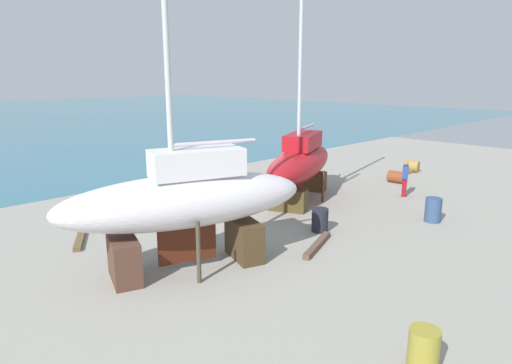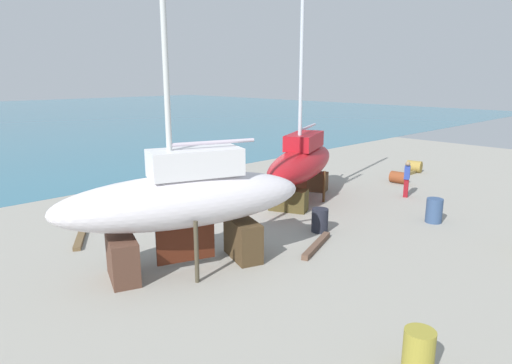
% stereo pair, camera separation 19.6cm
% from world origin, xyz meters
% --- Properties ---
extents(ground_plane, '(46.32, 46.32, 0.00)m').
position_xyz_m(ground_plane, '(0.00, -5.10, 0.00)').
color(ground_plane, gray).
extents(sailboat_mid_port, '(7.39, 4.77, 10.82)m').
position_xyz_m(sailboat_mid_port, '(0.85, -1.38, 1.67)').
color(sailboat_mid_port, '#483D1E').
rests_on(sailboat_mid_port, ground).
extents(sailboat_large_starboard, '(7.30, 4.05, 12.65)m').
position_xyz_m(sailboat_large_starboard, '(-7.13, -3.96, 2.02)').
color(sailboat_large_starboard, '#503327').
rests_on(sailboat_large_starboard, ground).
extents(worker, '(0.50, 0.40, 1.65)m').
position_xyz_m(worker, '(4.68, -4.41, 0.85)').
color(worker, maroon).
rests_on(worker, ground).
extents(barrel_by_slipway, '(0.85, 0.85, 0.93)m').
position_xyz_m(barrel_by_slipway, '(2.03, -6.98, 0.46)').
color(barrel_by_slipway, '#324A71').
rests_on(barrel_by_slipway, ground).
extents(barrel_tipped_left, '(0.64, 0.64, 0.84)m').
position_xyz_m(barrel_tipped_left, '(-1.92, -4.66, 0.42)').
color(barrel_tipped_left, '#20222C').
rests_on(barrel_tipped_left, ground).
extents(barrel_rust_far, '(0.82, 0.91, 0.66)m').
position_xyz_m(barrel_rust_far, '(10.03, -2.06, 0.33)').
color(barrel_rust_far, olive).
rests_on(barrel_rust_far, ground).
extents(barrel_tipped_center, '(0.72, 0.72, 0.90)m').
position_xyz_m(barrel_tipped_center, '(-6.82, -10.83, 0.45)').
color(barrel_tipped_center, olive).
rests_on(barrel_tipped_center, ground).
extents(barrel_tar_black, '(0.65, 0.86, 0.60)m').
position_xyz_m(barrel_tar_black, '(6.90, -2.82, 0.30)').
color(barrel_tar_black, brown).
rests_on(barrel_tar_black, ground).
extents(timber_long_aft, '(2.23, 1.01, 0.18)m').
position_xyz_m(timber_long_aft, '(-3.23, -5.57, 0.09)').
color(timber_long_aft, brown).
rests_on(timber_long_aft, ground).
extents(timber_short_skew, '(2.52, 0.13, 0.18)m').
position_xyz_m(timber_short_skew, '(8.48, -2.25, 0.09)').
color(timber_short_skew, olive).
rests_on(timber_short_skew, ground).
extents(timber_plank_near, '(1.63, 2.70, 0.13)m').
position_xyz_m(timber_plank_near, '(-8.25, 0.78, 0.07)').
color(timber_plank_near, brown).
rests_on(timber_plank_near, ground).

